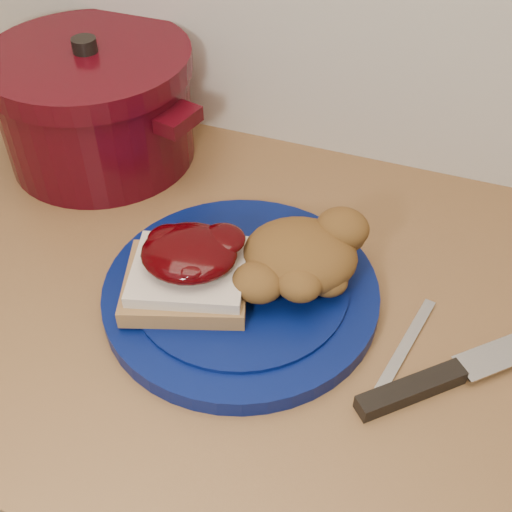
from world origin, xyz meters
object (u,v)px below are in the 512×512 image
(butter_knife, at_px, (404,348))
(pepper_grinder, at_px, (64,105))
(dutch_oven, at_px, (96,105))
(plate, at_px, (241,292))
(chef_knife, at_px, (447,376))

(butter_knife, height_order, pepper_grinder, pepper_grinder)
(pepper_grinder, bearing_deg, dutch_oven, 5.93)
(plate, bearing_deg, butter_knife, -2.83)
(plate, distance_m, chef_knife, 0.23)
(butter_knife, relative_size, pepper_grinder, 1.09)
(plate, distance_m, pepper_grinder, 0.38)
(chef_knife, bearing_deg, plate, 128.47)
(pepper_grinder, bearing_deg, butter_knife, -21.08)
(chef_knife, height_order, butter_knife, chef_knife)
(dutch_oven, relative_size, pepper_grinder, 2.30)
(plate, height_order, butter_knife, plate)
(chef_knife, distance_m, pepper_grinder, 0.60)
(plate, xyz_separation_m, pepper_grinder, (-0.33, 0.19, 0.06))
(butter_knife, bearing_deg, pepper_grinder, 80.34)
(chef_knife, height_order, pepper_grinder, pepper_grinder)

